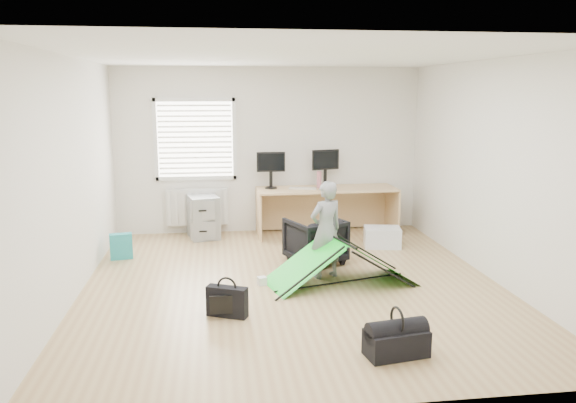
{
  "coord_description": "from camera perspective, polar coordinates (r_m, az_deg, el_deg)",
  "views": [
    {
      "loc": [
        -0.91,
        -6.45,
        2.31
      ],
      "look_at": [
        0.0,
        0.4,
        0.95
      ],
      "focal_mm": 35.0,
      "sensor_mm": 36.0,
      "label": 1
    }
  ],
  "objects": [
    {
      "name": "back_wall",
      "position": [
        9.29,
        -1.91,
        5.2
      ],
      "size": [
        5.0,
        0.02,
        2.7
      ],
      "primitive_type": "cube",
      "color": "silver",
      "rests_on": "ground"
    },
    {
      "name": "white_box",
      "position": [
        6.88,
        -2.66,
        -8.06
      ],
      "size": [
        0.12,
        0.12,
        0.1
      ],
      "primitive_type": "cube",
      "rotation": [
        0.0,
        0.0,
        0.28
      ],
      "color": "silver",
      "rests_on": "ground"
    },
    {
      "name": "person",
      "position": [
        7.01,
        3.88,
        -2.88
      ],
      "size": [
        0.53,
        0.44,
        1.23
      ],
      "primitive_type": "imported",
      "rotation": [
        0.0,
        0.0,
        3.53
      ],
      "color": "slate",
      "rests_on": "ground"
    },
    {
      "name": "monitor_right",
      "position": [
        9.21,
        3.79,
        2.89
      ],
      "size": [
        0.48,
        0.22,
        0.45
      ],
      "primitive_type": "cube",
      "rotation": [
        0.0,
        0.0,
        0.26
      ],
      "color": "black",
      "rests_on": "desk"
    },
    {
      "name": "monitor_left",
      "position": [
        9.03,
        -1.75,
        2.7
      ],
      "size": [
        0.45,
        0.1,
        0.43
      ],
      "primitive_type": "cube",
      "rotation": [
        0.0,
        0.0,
        -0.01
      ],
      "color": "black",
      "rests_on": "desk"
    },
    {
      "name": "tote_bag",
      "position": [
        8.2,
        -16.59,
        -4.38
      ],
      "size": [
        0.32,
        0.18,
        0.36
      ],
      "primitive_type": "cube",
      "rotation": [
        0.0,
        0.0,
        0.18
      ],
      "color": "teal",
      "rests_on": "ground"
    },
    {
      "name": "keyboard",
      "position": [
        9.01,
        1.49,
        1.35
      ],
      "size": [
        0.46,
        0.26,
        0.02
      ],
      "primitive_type": "cube",
      "rotation": [
        0.0,
        0.0,
        -0.26
      ],
      "color": "beige",
      "rests_on": "desk"
    },
    {
      "name": "kite",
      "position": [
        6.88,
        5.38,
        -6.16
      ],
      "size": [
        1.88,
        1.19,
        0.54
      ],
      "primitive_type": null,
      "rotation": [
        0.0,
        0.0,
        0.26
      ],
      "color": "#12C422",
      "rests_on": "ground"
    },
    {
      "name": "desk",
      "position": [
        9.18,
        3.94,
        -1.0
      ],
      "size": [
        2.26,
        0.75,
        0.77
      ],
      "primitive_type": "cube",
      "rotation": [
        0.0,
        0.0,
        0.02
      ],
      "color": "tan",
      "rests_on": "ground"
    },
    {
      "name": "thermos",
      "position": [
        9.1,
        3.18,
        2.23
      ],
      "size": [
        0.08,
        0.08,
        0.27
      ],
      "primitive_type": "cylinder",
      "rotation": [
        0.0,
        0.0,
        -0.01
      ],
      "color": "#B66572",
      "rests_on": "desk"
    },
    {
      "name": "laptop_bag",
      "position": [
        5.96,
        -6.2,
        -10.07
      ],
      "size": [
        0.44,
        0.29,
        0.32
      ],
      "primitive_type": "cube",
      "rotation": [
        0.0,
        0.0,
        -0.43
      ],
      "color": "black",
      "rests_on": "ground"
    },
    {
      "name": "radiator",
      "position": [
        9.31,
        -9.2,
        -0.53
      ],
      "size": [
        1.0,
        0.12,
        0.6
      ],
      "primitive_type": "cube",
      "color": "silver",
      "rests_on": "back_wall"
    },
    {
      "name": "duffel_bag",
      "position": [
        5.21,
        10.94,
        -13.93
      ],
      "size": [
        0.58,
        0.36,
        0.24
      ],
      "primitive_type": "cube",
      "rotation": [
        0.0,
        0.0,
        0.16
      ],
      "color": "black",
      "rests_on": "ground"
    },
    {
      "name": "ground",
      "position": [
        6.91,
        0.44,
        -8.39
      ],
      "size": [
        5.5,
        5.5,
        0.0
      ],
      "primitive_type": "plane",
      "color": "tan",
      "rests_on": "ground"
    },
    {
      "name": "office_chair",
      "position": [
        7.66,
        2.79,
        -3.97
      ],
      "size": [
        0.88,
        0.9,
        0.63
      ],
      "primitive_type": "imported",
      "rotation": [
        0.0,
        0.0,
        3.54
      ],
      "color": "black",
      "rests_on": "ground"
    },
    {
      "name": "window",
      "position": [
        9.19,
        -9.4,
        6.25
      ],
      "size": [
        1.2,
        0.06,
        1.2
      ],
      "primitive_type": "cube",
      "color": "silver",
      "rests_on": "back_wall"
    },
    {
      "name": "filing_cabinet",
      "position": [
        9.08,
        -8.61,
        -1.53
      ],
      "size": [
        0.55,
        0.66,
        0.68
      ],
      "primitive_type": "cube",
      "rotation": [
        0.0,
        0.0,
        0.22
      ],
      "color": "gray",
      "rests_on": "ground"
    },
    {
      "name": "storage_crate",
      "position": [
        8.59,
        9.55,
        -3.59
      ],
      "size": [
        0.59,
        0.46,
        0.3
      ],
      "primitive_type": "cube",
      "rotation": [
        0.0,
        0.0,
        -0.18
      ],
      "color": "white",
      "rests_on": "ground"
    }
  ]
}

